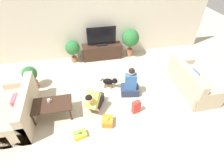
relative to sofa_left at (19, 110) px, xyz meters
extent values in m
plane|color=beige|center=(2.44, 0.18, -0.30)|extent=(16.00, 16.00, 0.00)
cube|color=beige|center=(2.44, 2.81, 1.00)|extent=(8.40, 0.06, 2.60)
cube|color=#C6B293|center=(-0.05, 0.00, -0.09)|extent=(0.82, 1.73, 0.43)
cube|color=#C6B293|center=(0.26, 0.00, 0.34)|extent=(0.20, 1.73, 0.42)
cube|color=#C6B293|center=(-0.05, 0.79, 0.00)|extent=(0.82, 0.16, 0.61)
cube|color=#C6B293|center=(-0.05, -0.79, 0.00)|extent=(0.82, 0.16, 0.61)
cube|color=#E5566B|center=(0.06, 0.00, 0.28)|extent=(0.18, 0.34, 0.32)
cube|color=#C6B293|center=(4.93, 0.12, -0.09)|extent=(0.82, 1.73, 0.43)
cube|color=#C6B293|center=(4.62, 0.12, 0.34)|extent=(0.20, 1.73, 0.42)
cube|color=#C6B293|center=(4.93, -0.66, 0.00)|extent=(0.82, 0.16, 0.61)
cube|color=#C6B293|center=(4.93, 0.91, 0.00)|extent=(0.82, 0.16, 0.61)
cube|color=#3366AD|center=(4.82, 0.12, 0.28)|extent=(0.18, 0.34, 0.32)
cube|color=#382319|center=(0.82, -0.09, 0.12)|extent=(1.03, 0.59, 0.03)
cylinder|color=#382319|center=(0.37, -0.32, -0.10)|extent=(0.04, 0.04, 0.40)
cylinder|color=#382319|center=(1.28, -0.32, -0.10)|extent=(0.04, 0.04, 0.40)
cylinder|color=#382319|center=(0.37, 0.15, -0.10)|extent=(0.04, 0.04, 0.40)
cylinder|color=#382319|center=(1.28, 0.15, -0.10)|extent=(0.04, 0.04, 0.40)
cube|color=#382319|center=(2.54, 2.52, -0.03)|extent=(1.46, 0.45, 0.55)
cube|color=black|center=(2.54, 2.52, 0.27)|extent=(0.37, 0.20, 0.05)
cube|color=black|center=(2.54, 2.52, 0.62)|extent=(1.05, 0.03, 0.64)
cylinder|color=#A36042|center=(1.45, 2.47, -0.20)|extent=(0.21, 0.21, 0.20)
cylinder|color=brown|center=(1.45, 2.47, -0.02)|extent=(0.04, 0.04, 0.16)
sphere|color=#286B33|center=(1.45, 2.47, 0.28)|extent=(0.52, 0.52, 0.52)
cylinder|color=#A36042|center=(0.15, 1.22, -0.20)|extent=(0.31, 0.31, 0.21)
cylinder|color=brown|center=(0.15, 1.22, -0.02)|extent=(0.06, 0.06, 0.13)
sphere|color=#286B33|center=(0.15, 1.22, 0.23)|extent=(0.44, 0.44, 0.44)
cylinder|color=#A36042|center=(3.62, 2.47, -0.16)|extent=(0.21, 0.21, 0.29)
cylinder|color=brown|center=(3.62, 2.47, 0.09)|extent=(0.04, 0.04, 0.19)
sphere|color=#286B33|center=(3.62, 2.47, 0.46)|extent=(0.64, 0.64, 0.64)
cube|color=#23232D|center=(2.00, 0.10, -0.16)|extent=(0.46, 0.52, 0.28)
cube|color=gold|center=(1.86, -0.14, 0.13)|extent=(0.52, 0.58, 0.45)
sphere|color=beige|center=(1.78, -0.30, 0.34)|extent=(0.19, 0.19, 0.19)
sphere|color=black|center=(1.78, -0.30, 0.37)|extent=(0.18, 0.18, 0.18)
cylinder|color=beige|center=(1.69, -0.16, -0.05)|extent=(0.18, 0.26, 0.40)
cylinder|color=beige|center=(1.94, -0.30, -0.05)|extent=(0.18, 0.26, 0.40)
cube|color=#283351|center=(3.03, 0.36, -0.18)|extent=(0.58, 0.48, 0.24)
cube|color=#3366AD|center=(3.02, 0.30, 0.19)|extent=(0.35, 0.25, 0.51)
sphere|color=beige|center=(3.02, 0.31, 0.53)|extent=(0.19, 0.19, 0.19)
sphere|color=black|center=(3.02, 0.30, 0.56)|extent=(0.18, 0.18, 0.18)
cylinder|color=beige|center=(3.18, 0.48, 0.11)|extent=(0.10, 0.27, 0.06)
cylinder|color=beige|center=(2.93, 0.52, 0.11)|extent=(0.10, 0.27, 0.06)
ellipsoid|color=black|center=(2.44, 0.76, -0.08)|extent=(0.37, 0.28, 0.20)
sphere|color=black|center=(2.64, 0.68, -0.03)|extent=(0.17, 0.17, 0.17)
sphere|color=olive|center=(2.70, 0.66, -0.04)|extent=(0.08, 0.08, 0.08)
cylinder|color=black|center=(2.26, 0.82, -0.04)|extent=(0.12, 0.07, 0.13)
cylinder|color=olive|center=(2.52, 0.67, -0.24)|extent=(0.04, 0.04, 0.13)
cylinder|color=olive|center=(2.56, 0.77, -0.24)|extent=(0.04, 0.04, 0.13)
cylinder|color=olive|center=(2.33, 0.74, -0.24)|extent=(0.04, 0.04, 0.13)
cylinder|color=olive|center=(2.36, 0.84, -0.24)|extent=(0.04, 0.04, 0.13)
cube|color=yellow|center=(1.46, -0.87, -0.24)|extent=(0.34, 0.27, 0.12)
cube|color=#2D934C|center=(1.46, -0.87, -0.24)|extent=(0.30, 0.10, 0.13)
sphere|color=#2D934C|center=(1.46, -0.87, -0.15)|extent=(0.07, 0.07, 0.07)
cube|color=orange|center=(2.17, -0.63, -0.21)|extent=(0.34, 0.37, 0.18)
cube|color=yellow|center=(2.17, -0.63, -0.21)|extent=(0.27, 0.10, 0.18)
sphere|color=yellow|center=(2.17, -0.63, -0.10)|extent=(0.09, 0.09, 0.09)
cube|color=red|center=(2.99, -0.40, -0.11)|extent=(0.23, 0.16, 0.37)
torus|color=#4C3823|center=(2.99, -0.40, 0.09)|extent=(0.17, 0.17, 0.01)
cylinder|color=silver|center=(0.78, 0.00, 0.18)|extent=(0.08, 0.08, 0.09)
torus|color=silver|center=(0.83, 0.00, 0.18)|extent=(0.06, 0.01, 0.06)
camera|label=1|loc=(1.74, -3.34, 3.36)|focal=28.00mm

